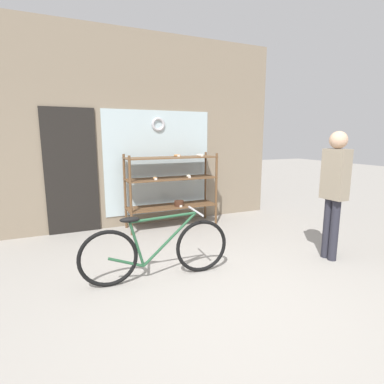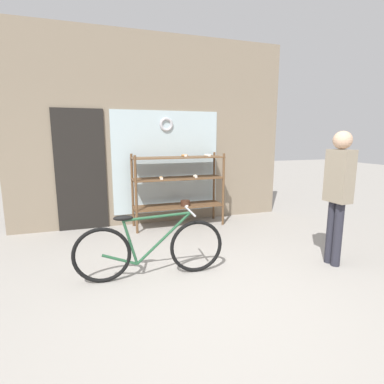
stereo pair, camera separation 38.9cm
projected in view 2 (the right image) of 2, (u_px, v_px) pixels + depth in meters
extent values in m
plane|color=gray|center=(218.00, 299.00, 3.05)|extent=(30.00, 30.00, 0.00)
cube|color=gray|center=(155.00, 132.00, 5.53)|extent=(5.14, 0.08, 3.44)
cube|color=silver|center=(167.00, 162.00, 5.65)|extent=(2.02, 0.02, 1.90)
cube|color=black|center=(81.00, 171.00, 5.19)|extent=(0.84, 0.03, 2.10)
torus|color=#B7B7BC|center=(166.00, 124.00, 5.51)|extent=(0.26, 0.06, 0.26)
cylinder|color=brown|center=(136.00, 195.00, 5.01)|extent=(0.04, 0.04, 1.33)
cylinder|color=brown|center=(223.00, 190.00, 5.51)|extent=(0.04, 0.04, 1.33)
cylinder|color=brown|center=(133.00, 191.00, 5.43)|extent=(0.04, 0.04, 1.33)
cylinder|color=brown|center=(214.00, 186.00, 5.92)|extent=(0.04, 0.04, 1.33)
cube|color=brown|center=(178.00, 206.00, 5.52)|extent=(1.64, 0.49, 0.02)
cube|color=brown|center=(178.00, 178.00, 5.43)|extent=(1.64, 0.49, 0.02)
cube|color=brown|center=(178.00, 157.00, 5.36)|extent=(1.64, 0.49, 0.02)
ellipsoid|color=#AD7F4C|center=(161.00, 178.00, 5.22)|extent=(0.08, 0.06, 0.05)
cube|color=white|center=(162.00, 179.00, 5.18)|extent=(0.05, 0.00, 0.04)
torus|color=#B27A42|center=(185.00, 155.00, 5.49)|extent=(0.13, 0.13, 0.04)
cube|color=white|center=(186.00, 156.00, 5.42)|extent=(0.05, 0.00, 0.04)
ellipsoid|color=beige|center=(195.00, 176.00, 5.43)|extent=(0.08, 0.07, 0.06)
cube|color=white|center=(196.00, 177.00, 5.39)|extent=(0.05, 0.00, 0.04)
cylinder|color=#422619|center=(185.00, 203.00, 5.46)|extent=(0.17, 0.17, 0.10)
cube|color=white|center=(187.00, 206.00, 5.38)|extent=(0.05, 0.00, 0.04)
torus|color=beige|center=(208.00, 155.00, 5.55)|extent=(0.14, 0.14, 0.04)
cube|color=white|center=(209.00, 155.00, 5.48)|extent=(0.05, 0.00, 0.04)
torus|color=black|center=(102.00, 255.00, 3.34)|extent=(0.65, 0.09, 0.65)
torus|color=black|center=(197.00, 246.00, 3.62)|extent=(0.65, 0.09, 0.65)
cylinder|color=#235133|center=(164.00, 238.00, 3.49)|extent=(0.65, 0.07, 0.59)
cylinder|color=#235133|center=(157.00, 217.00, 3.43)|extent=(0.77, 0.08, 0.07)
cylinder|color=#235133|center=(130.00, 243.00, 3.40)|extent=(0.17, 0.04, 0.54)
cylinder|color=#235133|center=(120.00, 260.00, 3.40)|extent=(0.40, 0.06, 0.18)
ellipsoid|color=black|center=(123.00, 218.00, 3.33)|extent=(0.23, 0.10, 0.06)
cylinder|color=#B2B2B7|center=(190.00, 211.00, 3.52)|extent=(0.05, 0.46, 0.02)
cylinder|color=#282833|center=(331.00, 232.00, 3.87)|extent=(0.11, 0.11, 0.82)
cylinder|color=#282833|center=(338.00, 235.00, 3.77)|extent=(0.11, 0.11, 0.82)
cube|color=gray|center=(339.00, 176.00, 3.69)|extent=(0.19, 0.33, 0.65)
sphere|color=tan|center=(343.00, 140.00, 3.61)|extent=(0.22, 0.22, 0.22)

